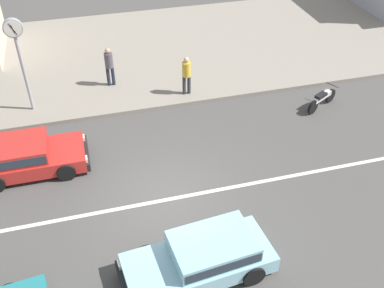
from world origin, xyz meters
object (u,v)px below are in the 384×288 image
hatchback_pale_blue_4 (204,256)px  pedestrian_mid_kerb (109,64)px  motorcycle_1 (323,98)px  street_clock (17,44)px  hatchback_red_2 (26,155)px  pedestrian_by_shop (187,73)px

hatchback_pale_blue_4 → pedestrian_mid_kerb: size_ratio=2.40×
hatchback_pale_blue_4 → motorcycle_1: 9.13m
hatchback_pale_blue_4 → street_clock: street_clock is taller
hatchback_red_2 → street_clock: (0.12, 3.49, 2.28)m
hatchback_red_2 → pedestrian_mid_kerb: pedestrian_mid_kerb is taller
motorcycle_1 → pedestrian_by_shop: (-4.92, 2.16, 0.67)m
hatchback_red_2 → motorcycle_1: bearing=4.5°
hatchback_red_2 → hatchback_pale_blue_4: same height
motorcycle_1 → pedestrian_mid_kerb: (-7.79, 3.66, 0.70)m
hatchback_pale_blue_4 → pedestrian_by_shop: size_ratio=2.47×
motorcycle_1 → pedestrian_mid_kerb: pedestrian_mid_kerb is taller
hatchback_red_2 → pedestrian_mid_kerb: (3.28, 4.54, 0.53)m
hatchback_red_2 → hatchback_pale_blue_4: 6.92m
hatchback_pale_blue_4 → street_clock: size_ratio=1.10×
hatchback_pale_blue_4 → motorcycle_1: bearing=43.0°
hatchback_pale_blue_4 → street_clock: (-4.28, 8.84, 2.28)m
motorcycle_1 → hatchback_red_2: bearing=-175.5°
pedestrian_by_shop → street_clock: bearing=175.8°
motorcycle_1 → pedestrian_by_shop: pedestrian_by_shop is taller
street_clock → pedestrian_mid_kerb: 3.76m
motorcycle_1 → street_clock: 11.52m
hatchback_red_2 → street_clock: bearing=88.0°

